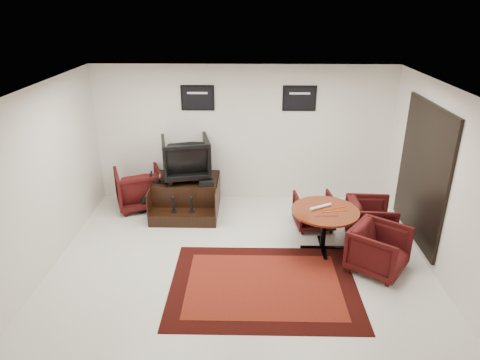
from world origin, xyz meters
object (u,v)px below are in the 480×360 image
shine_chair (186,156)px  meeting_table (325,215)px  armchair_side (139,186)px  table_chair_window (371,218)px  shine_podium (187,196)px  table_chair_corner (379,247)px  table_chair_back (314,209)px

shine_chair → meeting_table: bearing=136.2°
armchair_side → table_chair_window: bearing=143.7°
shine_podium → table_chair_window: (3.38, -1.03, 0.09)m
table_chair_window → table_chair_corner: (-0.13, -0.99, 0.01)m
shine_chair → table_chair_corner: (3.25, -2.16, -0.71)m
armchair_side → meeting_table: armchair_side is taller
armchair_side → table_chair_back: armchair_side is taller
meeting_table → table_chair_window: bearing=23.0°
meeting_table → shine_chair: bearing=148.4°
shine_podium → table_chair_back: table_chair_back is taller
table_chair_window → shine_podium: bearing=76.3°
shine_chair → armchair_side: bearing=-12.9°
table_chair_corner → meeting_table: bearing=86.4°
shine_podium → armchair_side: bearing=171.4°
shine_podium → meeting_table: 2.89m
shine_podium → table_chair_window: bearing=-16.9°
shine_podium → table_chair_corner: 3.83m
shine_chair → table_chair_window: shine_chair is taller
armchair_side → table_chair_corner: armchair_side is taller
meeting_table → table_chair_corner: table_chair_corner is taller
shine_podium → armchair_side: 1.01m
shine_podium → table_chair_back: size_ratio=1.87×
table_chair_back → meeting_table: bearing=87.7°
table_chair_window → table_chair_corner: table_chair_corner is taller
armchair_side → table_chair_corner: size_ratio=1.11×
armchair_side → shine_chair: bearing=158.1°
table_chair_back → shine_chair: bearing=-23.6°
table_chair_back → table_chair_window: table_chair_window is taller
table_chair_back → table_chair_corner: size_ratio=0.86×
shine_chair → meeting_table: shine_chair is taller
meeting_table → table_chair_back: (-0.05, 0.77, -0.29)m
meeting_table → table_chair_corner: 1.00m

